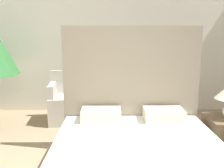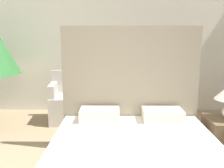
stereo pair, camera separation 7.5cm
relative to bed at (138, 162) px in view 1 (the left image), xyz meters
name	(u,v)px [view 1 (the left image)]	position (x,y,z in m)	size (l,w,h in m)	color
wall_back	(106,36)	(-0.33, 2.66, 1.15)	(10.00, 0.06, 2.90)	silver
bed	(138,162)	(0.00, 0.00, 0.00)	(1.69, 1.97, 1.59)	brown
armchair_near_window_left	(69,105)	(-0.97, 1.98, 0.00)	(0.70, 0.64, 0.86)	#B7B2A8
armchair_near_window_right	(127,104)	(0.04, 1.98, 0.00)	(0.71, 0.66, 0.86)	#B7B2A8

